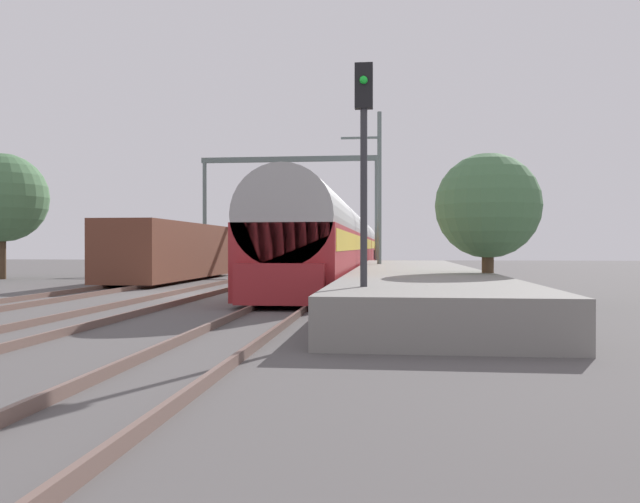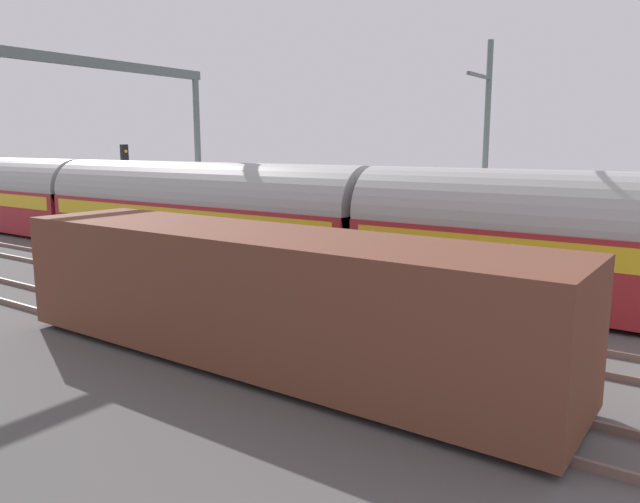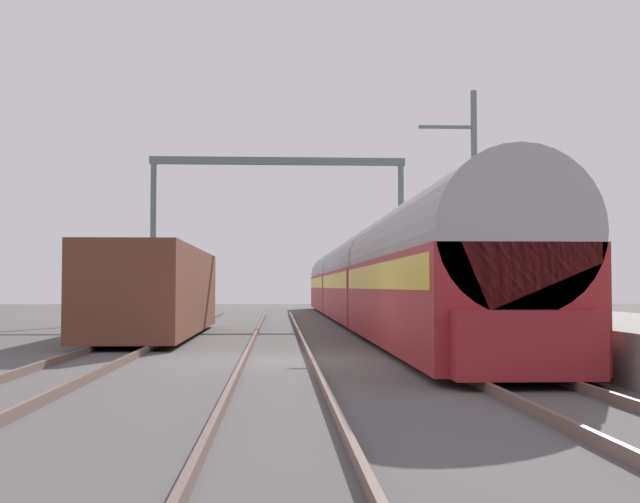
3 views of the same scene
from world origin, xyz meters
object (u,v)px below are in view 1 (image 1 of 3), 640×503
freight_car (173,251)px  catenary_gantry (289,190)px  person_crossing (376,257)px  railway_signal_far (377,229)px  passenger_train (345,243)px  railway_signal_near (364,161)px

freight_car → catenary_gantry: bearing=72.1°
freight_car → person_crossing: size_ratio=7.51×
person_crossing → railway_signal_far: bearing=11.9°
person_crossing → railway_signal_far: 4.42m
passenger_train → catenary_gantry: (-3.94, 2.01, 3.64)m
freight_car → railway_signal_far: 20.00m
passenger_train → freight_car: size_ratio=3.78×
person_crossing → passenger_train: bearing=160.7°
freight_car → railway_signal_near: 21.00m
passenger_train → railway_signal_far: size_ratio=10.50×
catenary_gantry → person_crossing: bearing=11.3°
railway_signal_near → person_crossing: bearing=90.8°
passenger_train → catenary_gantry: catenary_gantry is taller
passenger_train → railway_signal_far: (1.92, 7.13, 1.05)m
freight_car → catenary_gantry: catenary_gantry is taller
railway_signal_near → railway_signal_far: (-0.47, 35.58, -0.38)m
freight_car → catenary_gantry: (3.94, 12.24, 4.14)m
person_crossing → railway_signal_far: railway_signal_far is taller
passenger_train → freight_car: 12.93m
catenary_gantry → railway_signal_near: bearing=-78.3°
passenger_train → catenary_gantry: 5.73m
railway_signal_far → freight_car: bearing=-119.4°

